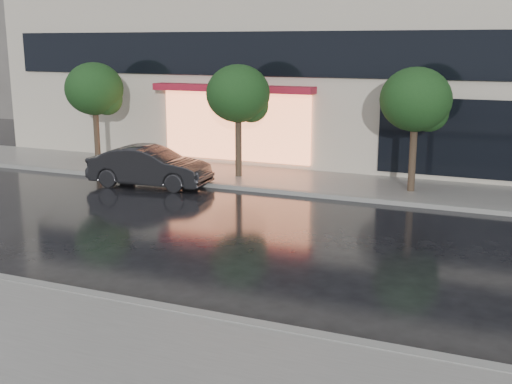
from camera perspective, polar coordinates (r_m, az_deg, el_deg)
The scene contains 10 objects.
ground at distance 12.78m, azimuth -8.09°, elevation -8.52°, with size 120.00×120.00×0.00m, color black.
sidewalk_near at distance 10.38m, azimuth -17.67°, elevation -14.02°, with size 60.00×4.50×0.12m, color slate.
sidewalk_far at distance 21.80m, azimuth 5.91°, elevation 0.79°, with size 60.00×3.50×0.12m, color slate.
curb_near at distance 11.98m, azimuth -10.60°, elevation -9.78°, with size 60.00×0.25×0.14m, color gray.
curb_far at distance 20.18m, azimuth 4.43°, elevation -0.16°, with size 60.00×0.25×0.14m, color gray.
bg_building_left at distance 49.80m, azimuth -20.99°, elevation 13.77°, with size 14.00×10.00×12.00m, color #59544F.
tree_far_west at distance 25.30m, azimuth -14.03°, elevation 8.72°, with size 2.20×2.20×3.99m.
tree_mid_west at distance 22.22m, azimuth -1.42°, elevation 8.55°, with size 2.20×2.20×3.99m.
tree_mid_east at distance 20.48m, azimuth 14.19°, elevation 7.77°, with size 2.20×2.20×3.99m.
parked_car at distance 21.64m, azimuth -9.43°, elevation 2.24°, with size 1.42×4.08×1.35m, color black.
Camera 1 is at (6.26, -10.12, 4.68)m, focal length 45.00 mm.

